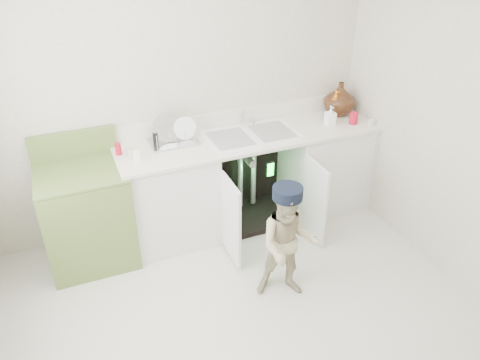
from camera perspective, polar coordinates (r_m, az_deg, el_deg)
name	(u,v)px	position (r m, az deg, el deg)	size (l,w,h in m)	color
ground	(247,318)	(3.68, 0.84, -16.46)	(3.50, 3.50, 0.00)	beige
room_shell	(248,174)	(2.90, 1.02, 0.71)	(6.00, 5.50, 1.26)	beige
counter_run	(254,175)	(4.45, 1.66, 0.57)	(2.44, 1.02, 1.22)	white
avocado_stove	(87,214)	(4.14, -18.10, -3.96)	(0.70, 0.65, 1.09)	olive
repair_worker	(288,243)	(3.58, 5.90, -7.63)	(0.56, 0.97, 0.97)	#CBB692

